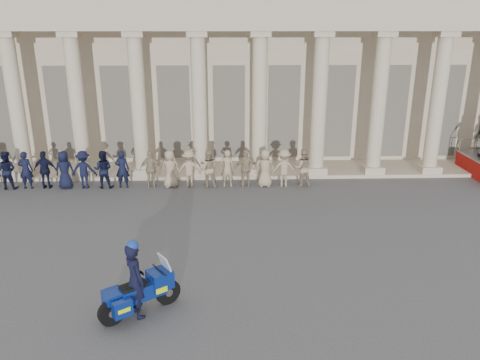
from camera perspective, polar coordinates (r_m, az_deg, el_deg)
name	(u,v)px	position (r m, az deg, el deg)	size (l,w,h in m)	color
ground	(232,261)	(13.83, -0.94, -9.83)	(90.00, 90.00, 0.00)	#464649
building	(228,62)	(27.00, -1.44, 14.15)	(40.00, 12.50, 9.00)	tan
officer_rank	(113,169)	(20.21, -15.25, 1.26)	(17.12, 0.61, 1.60)	black
motorcycle	(141,292)	(11.54, -12.00, -13.19)	(1.78, 1.46, 1.34)	black
rider	(135,279)	(11.30, -12.67, -11.69)	(0.76, 0.81, 1.95)	black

